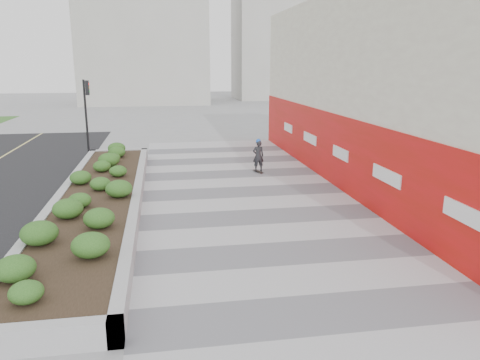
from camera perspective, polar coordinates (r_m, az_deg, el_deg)
name	(u,v)px	position (r m, az deg, el deg)	size (l,w,h in m)	color
ground	(304,283)	(11.37, 7.86, -12.33)	(160.00, 160.00, 0.00)	gray
walkway	(274,238)	(14.02, 4.21, -7.01)	(8.00, 36.00, 0.01)	#A8A8AD
building	(403,89)	(21.29, 19.26, 10.40)	(6.04, 24.08, 8.00)	beige
planter	(99,196)	(17.48, -16.87, -1.90)	(3.00, 18.00, 0.90)	#9E9EA0
traffic_signal_near	(87,106)	(27.60, -18.19, 8.57)	(0.33, 0.28, 4.20)	black
distant_bldg_north_l	(143,25)	(64.92, -11.74, 18.06)	(16.00, 12.00, 20.00)	#ADAAA3
distant_bldg_north_r	(283,15)	(72.37, 5.32, 19.41)	(14.00, 10.00, 24.00)	#ADAAA3
manhole_cover	(291,237)	(14.14, 6.19, -6.88)	(0.44, 0.44, 0.01)	#595654
skateboarder	(258,156)	(22.09, 2.24, 2.98)	(0.55, 0.75, 1.62)	beige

